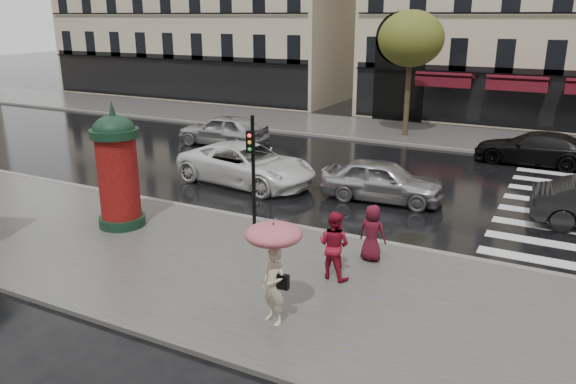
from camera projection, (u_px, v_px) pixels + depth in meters
The scene contains 16 objects.
ground at pixel (282, 274), 14.44m from camera, with size 160.00×160.00×0.00m, color black.
near_sidewalk at pixel (272, 280), 14.00m from camera, with size 90.00×7.00×0.12m, color #474744.
far_sidewalk at pixel (446, 136), 30.50m from camera, with size 90.00×6.00×0.12m, color #474744.
near_kerb at pixel (328, 233), 16.96m from camera, with size 90.00×0.25×0.14m, color slate.
far_kerb at pixel (433, 147), 27.96m from camera, with size 90.00×0.25×0.14m, color slate.
zebra_crossing at pixel (558, 203), 19.93m from camera, with size 3.60×11.75×0.01m, color silver.
tree_far_left at pixel (411, 39), 28.99m from camera, with size 3.40×3.40×6.64m.
woman_umbrella at pixel (274, 257), 11.52m from camera, with size 1.19×1.19×2.29m.
woman_red at pixel (334, 245), 13.75m from camera, with size 0.84×0.66×1.74m, color maroon.
man_burgundy at pixel (372, 233), 14.79m from camera, with size 0.75×0.49×1.53m, color #51101E.
morris_column at pixel (117, 167), 16.92m from camera, with size 1.45×1.45×3.89m.
traffic_light at pixel (252, 165), 16.04m from camera, with size 0.25×0.35×3.57m.
car_silver at pixel (383, 180), 19.97m from camera, with size 1.76×4.36×1.49m, color #A8A7AC.
car_white at pixel (247, 164), 21.93m from camera, with size 2.61×5.67×1.57m, color white.
car_black at pixel (534, 148), 24.85m from camera, with size 2.04×5.02×1.46m, color black.
car_far_silver at pixel (223, 130), 28.41m from camera, with size 1.89×4.69×1.60m, color #B3B3B8.
Camera 1 is at (6.19, -11.58, 6.38)m, focal length 35.00 mm.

